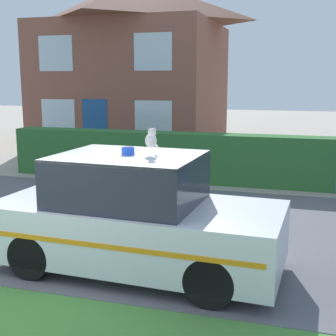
{
  "coord_description": "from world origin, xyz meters",
  "views": [
    {
      "loc": [
        3.44,
        -4.47,
        2.81
      ],
      "look_at": [
        0.77,
        4.42,
        1.05
      ],
      "focal_mm": 50.0,
      "sensor_mm": 36.0,
      "label": 1
    }
  ],
  "objects": [
    {
      "name": "ground_plane",
      "position": [
        0.0,
        0.0,
        0.0
      ],
      "size": [
        80.0,
        80.0,
        0.0
      ],
      "primitive_type": "plane",
      "color": "#A89E8E"
    },
    {
      "name": "road_strip",
      "position": [
        0.0,
        3.87,
        0.01
      ],
      "size": [
        28.0,
        6.46,
        0.01
      ],
      "primitive_type": "cube",
      "color": "#5B5B60",
      "rests_on": "ground"
    },
    {
      "name": "garden_hedge",
      "position": [
        1.1,
        8.0,
        0.68
      ],
      "size": [
        12.16,
        0.72,
        1.36
      ],
      "primitive_type": "cube",
      "color": "#2D662D",
      "rests_on": "ground"
    },
    {
      "name": "police_car",
      "position": [
        1.07,
        1.75,
        0.81
      ],
      "size": [
        4.29,
        2.02,
        1.84
      ],
      "rotation": [
        0.0,
        0.0,
        -0.04
      ],
      "color": "black",
      "rests_on": "road_strip"
    },
    {
      "name": "cat",
      "position": [
        1.31,
        1.79,
        1.97
      ],
      "size": [
        0.26,
        0.36,
        0.31
      ],
      "rotation": [
        0.0,
        0.0,
        5.2
      ],
      "color": "silver",
      "rests_on": "police_car"
    },
    {
      "name": "house_left",
      "position": [
        -3.81,
        14.76,
        3.55
      ],
      "size": [
        7.31,
        6.85,
        6.97
      ],
      "color": "brown",
      "rests_on": "ground"
    }
  ]
}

